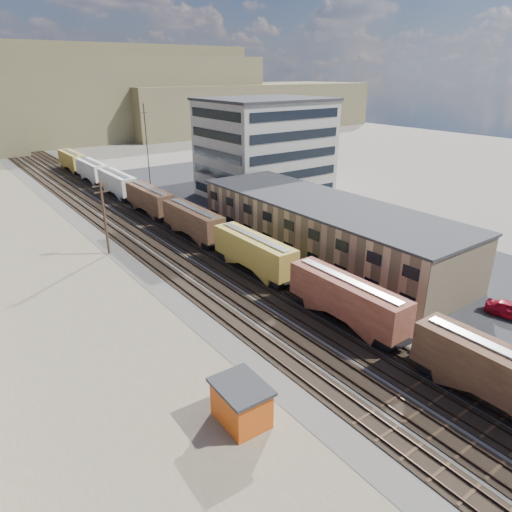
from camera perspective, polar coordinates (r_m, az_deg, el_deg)
ground at (r=38.76m, az=18.36°, el=-15.80°), size 300.00×300.00×0.00m
ballast_bed at (r=74.99m, az=-13.84°, el=3.57°), size 18.00×200.00×0.06m
dirt_yard at (r=61.14m, az=-27.37°, el=-2.68°), size 24.00×180.00×0.03m
asphalt_lot at (r=74.26m, az=6.75°, el=3.88°), size 26.00×120.00×0.04m
rail_tracks at (r=74.77m, az=-14.23°, el=3.55°), size 11.40×200.00×0.24m
freight_train at (r=74.04m, az=-10.77°, el=5.84°), size 3.00×119.74×4.46m
warehouse at (r=61.67m, az=8.40°, el=3.52°), size 12.40×40.40×7.25m
office_tower at (r=90.71m, az=1.09°, el=13.37°), size 22.60×18.60×18.45m
utility_pole_north at (r=63.51m, az=-18.42°, el=4.71°), size 2.20×0.32×10.00m
radio_mast at (r=84.05m, az=-13.36°, el=12.00°), size 1.20×0.16×18.00m
maintenance_shed at (r=33.54m, az=-1.86°, el=-17.85°), size 3.36×4.29×3.07m
parked_car_red at (r=52.71m, az=29.32°, el=-5.95°), size 2.91×5.15×1.65m
parked_car_silver at (r=62.20m, az=23.14°, el=-0.69°), size 5.99×2.61×1.71m
parked_car_blue at (r=87.16m, az=3.30°, el=7.28°), size 4.27×6.15×1.56m
parked_car_far at (r=90.01m, az=6.66°, el=7.69°), size 3.04×5.26×1.69m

